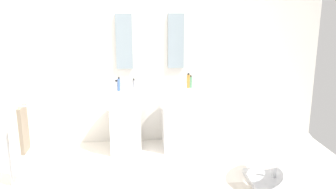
% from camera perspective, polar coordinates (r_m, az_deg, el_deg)
% --- Properties ---
extents(rear_partition, '(4.80, 0.10, 2.60)m').
position_cam_1_polar(rear_partition, '(4.95, -2.92, 7.02)').
color(rear_partition, silver).
rests_on(rear_partition, ground_plane).
extents(pedestal_sink_left, '(0.48, 0.48, 0.97)m').
position_cam_1_polar(pedestal_sink_left, '(4.74, -6.87, -3.67)').
color(pedestal_sink_left, white).
rests_on(pedestal_sink_left, ground_plane).
extents(pedestal_sink_right, '(0.48, 0.48, 0.97)m').
position_cam_1_polar(pedestal_sink_right, '(4.77, 1.66, -3.45)').
color(pedestal_sink_right, white).
rests_on(pedestal_sink_right, ground_plane).
extents(vanity_mirror_left, '(0.22, 0.03, 0.74)m').
position_cam_1_polar(vanity_mirror_left, '(4.86, -7.11, 8.47)').
color(vanity_mirror_left, '#8C9EA8').
extents(vanity_mirror_right, '(0.22, 0.03, 0.74)m').
position_cam_1_polar(vanity_mirror_right, '(4.89, 1.28, 8.61)').
color(vanity_mirror_right, '#8C9EA8').
extents(lounge_chair, '(1.07, 1.07, 0.65)m').
position_cam_1_polar(lounge_chair, '(4.08, 16.98, -9.04)').
color(lounge_chair, '#B7BABF').
rests_on(lounge_chair, ground_plane).
extents(towel_rack, '(0.37, 0.22, 0.95)m').
position_cam_1_polar(towel_rack, '(4.04, -22.63, -5.52)').
color(towel_rack, '#B7BABF').
rests_on(towel_rack, ground_plane).
extents(soap_bottle_grey, '(0.04, 0.04, 0.12)m').
position_cam_1_polar(soap_bottle_grey, '(4.63, -5.54, 1.75)').
color(soap_bottle_grey, '#99999E').
rests_on(soap_bottle_grey, pedestal_sink_left).
extents(soap_bottle_green, '(0.04, 0.04, 0.17)m').
position_cam_1_polar(soap_bottle_green, '(4.61, 3.66, 2.02)').
color(soap_bottle_green, '#59996B').
rests_on(soap_bottle_green, pedestal_sink_right).
extents(soap_bottle_blue, '(0.04, 0.04, 0.18)m').
position_cam_1_polar(soap_bottle_blue, '(4.47, -7.91, 1.60)').
color(soap_bottle_blue, '#4C72B7').
rests_on(soap_bottle_blue, pedestal_sink_left).
extents(soap_bottle_amber, '(0.05, 0.05, 0.19)m').
position_cam_1_polar(soap_bottle_amber, '(4.60, 3.31, 2.20)').
color(soap_bottle_amber, '#C68C38').
rests_on(soap_bottle_amber, pedestal_sink_right).
extents(soap_bottle_white, '(0.05, 0.05, 0.14)m').
position_cam_1_polar(soap_bottle_white, '(4.50, -8.33, 1.41)').
color(soap_bottle_white, white).
rests_on(soap_bottle_white, pedestal_sink_left).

